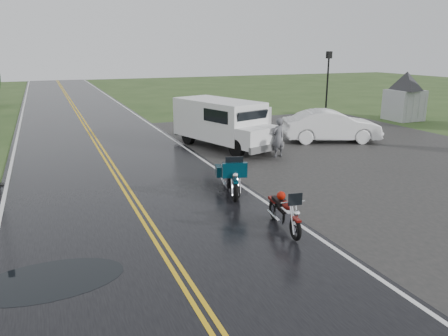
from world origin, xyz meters
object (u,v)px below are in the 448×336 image
object	(u,v)px
van_white	(237,132)
person_at_van	(278,138)
visitor_center	(406,84)
sedan_white	(331,126)
lamp_post_far_right	(327,88)
motorcycle_silver	(238,182)
motorcycle_teal	(235,182)
motorcycle_red	(296,220)

from	to	relation	value
van_white	person_at_van	distance (m)	1.84
visitor_center	sedan_white	distance (m)	9.80
lamp_post_far_right	visitor_center	bearing A→B (deg)	-8.70
person_at_van	lamp_post_far_right	world-z (taller)	lamp_post_far_right
person_at_van	sedan_white	xyz separation A→B (m)	(4.17, 1.89, -0.06)
visitor_center	lamp_post_far_right	xyz separation A→B (m)	(-5.64, 0.86, -0.13)
person_at_van	lamp_post_far_right	bearing A→B (deg)	-150.59
motorcycle_silver	motorcycle_teal	bearing A→B (deg)	-109.36
visitor_center	person_at_van	distance (m)	14.33
motorcycle_teal	person_at_van	world-z (taller)	person_at_van
motorcycle_red	motorcycle_teal	world-z (taller)	motorcycle_teal
van_white	motorcycle_silver	bearing A→B (deg)	-131.94
motorcycle_red	motorcycle_silver	bearing A→B (deg)	98.43
motorcycle_teal	lamp_post_far_right	bearing A→B (deg)	59.66
visitor_center	motorcycle_silver	size ratio (longest dim) A/B	8.07
person_at_van	lamp_post_far_right	distance (m)	10.09
van_white	person_at_van	world-z (taller)	van_white
motorcycle_red	sedan_white	distance (m)	12.65
motorcycle_silver	person_at_van	distance (m)	5.90
person_at_van	lamp_post_far_right	size ratio (longest dim) A/B	0.38
motorcycle_teal	sedan_white	size ratio (longest dim) A/B	0.50
motorcycle_silver	lamp_post_far_right	bearing A→B (deg)	63.43
visitor_center	person_at_van	size ratio (longest dim) A/B	9.22
motorcycle_teal	motorcycle_silver	world-z (taller)	motorcycle_teal
person_at_van	sedan_white	size ratio (longest dim) A/B	0.36
sedan_white	person_at_van	bearing A→B (deg)	134.45
sedan_white	lamp_post_far_right	distance (m)	6.02
motorcycle_red	motorcycle_teal	xyz separation A→B (m)	(-0.26, 3.14, 0.12)
visitor_center	lamp_post_far_right	distance (m)	5.71
visitor_center	lamp_post_far_right	size ratio (longest dim) A/B	3.52
motorcycle_silver	van_white	world-z (taller)	van_white
person_at_van	motorcycle_red	bearing A→B (deg)	49.92
motorcycle_red	van_white	xyz separation A→B (m)	(2.21, 8.48, 0.57)
visitor_center	motorcycle_red	bearing A→B (deg)	-140.70
visitor_center	van_white	bearing A→B (deg)	-160.04
visitor_center	van_white	distance (m)	15.63
motorcycle_red	sedan_white	size ratio (longest dim) A/B	0.41
motorcycle_silver	lamp_post_far_right	world-z (taller)	lamp_post_far_right
visitor_center	motorcycle_teal	size ratio (longest dim) A/B	6.60
motorcycle_red	lamp_post_far_right	distance (m)	18.53
person_at_van	motorcycle_teal	bearing A→B (deg)	34.91
visitor_center	person_at_van	bearing A→B (deg)	-155.31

